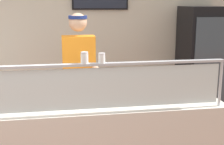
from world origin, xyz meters
The scene contains 8 objects.
shop_rear_unit centered at (1.12, 2.53, 1.36)m, with size 6.63×0.13×2.70m.
sneeze_guard centered at (1.12, 0.06, 1.23)m, with size 2.06×0.06×0.44m.
pizza_tray centered at (0.96, 0.39, 0.97)m, with size 0.45×0.45×0.04m.
pizza_server centered at (0.93, 0.37, 0.99)m, with size 0.07×0.28×0.01m, color #ADAFB7.
parmesan_shaker centered at (0.91, 0.06, 1.43)m, with size 0.06×0.06×0.10m.
pepper_flake_shaker centered at (1.05, 0.06, 1.42)m, with size 0.06×0.06×0.08m.
worker_figure centered at (0.93, 1.15, 1.01)m, with size 0.41×0.50×1.76m.
drink_fridge centered at (2.93, 2.09, 0.91)m, with size 0.66×0.65×1.81m.
Camera 1 is at (0.70, -2.50, 1.89)m, focal length 50.66 mm.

